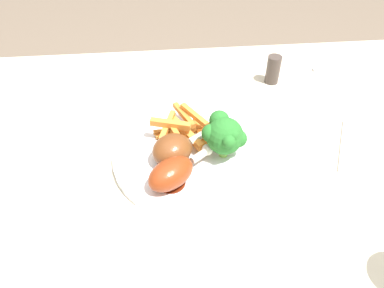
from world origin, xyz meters
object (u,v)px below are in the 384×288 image
object	(u,v)px
carrot_fries_pile	(184,128)
chicken_drumstick_far	(174,150)
dining_table	(234,200)
chicken_drumstick_near	(173,172)
fork	(354,70)
broccoli_floret_front	(224,134)
pepper_shaker	(273,70)
dinner_plate	(192,155)

from	to	relation	value
carrot_fries_pile	chicken_drumstick_far	distance (m)	0.06
dining_table	chicken_drumstick_near	bearing A→B (deg)	22.36
carrot_fries_pile	chicken_drumstick_far	xyz separation A→B (m)	(0.02, 0.06, 0.00)
carrot_fries_pile	chicken_drumstick_near	xyz separation A→B (m)	(0.02, 0.10, 0.00)
chicken_drumstick_near	fork	world-z (taller)	chicken_drumstick_near
broccoli_floret_front	fork	distance (m)	0.43
dining_table	broccoli_floret_front	world-z (taller)	broccoli_floret_front
chicken_drumstick_far	pepper_shaker	world-z (taller)	pepper_shaker
broccoli_floret_front	chicken_drumstick_near	size ratio (longest dim) A/B	0.65
dinner_plate	broccoli_floret_front	distance (m)	0.07
dining_table	pepper_shaker	xyz separation A→B (m)	(-0.12, -0.23, 0.14)
carrot_fries_pile	chicken_drumstick_near	bearing A→B (deg)	76.63
chicken_drumstick_near	fork	distance (m)	0.53
pepper_shaker	dining_table	bearing A→B (deg)	63.48
broccoli_floret_front	pepper_shaker	bearing A→B (deg)	-122.32
fork	pepper_shaker	distance (m)	0.21
chicken_drumstick_far	chicken_drumstick_near	bearing A→B (deg)	84.59
broccoli_floret_front	chicken_drumstick_far	xyz separation A→B (m)	(0.08, 0.01, -0.02)
broccoli_floret_front	chicken_drumstick_near	xyz separation A→B (m)	(0.09, 0.05, -0.02)
broccoli_floret_front	chicken_drumstick_near	distance (m)	0.11
chicken_drumstick_far	pepper_shaker	xyz separation A→B (m)	(-0.23, -0.23, -0.00)
dining_table	carrot_fries_pile	bearing A→B (deg)	-32.89
fork	pepper_shaker	size ratio (longest dim) A/B	3.07
carrot_fries_pile	fork	bearing A→B (deg)	-153.51
carrot_fries_pile	fork	size ratio (longest dim) A/B	0.71
fork	chicken_drumstick_near	bearing A→B (deg)	-139.12
dinner_plate	fork	bearing A→B (deg)	-148.31
carrot_fries_pile	chicken_drumstick_far	size ratio (longest dim) A/B	1.16
chicken_drumstick_far	pepper_shaker	size ratio (longest dim) A/B	1.90
fork	dinner_plate	bearing A→B (deg)	-142.86
dining_table	chicken_drumstick_near	distance (m)	0.19
chicken_drumstick_near	carrot_fries_pile	bearing A→B (deg)	-103.37
dinner_plate	chicken_drumstick_far	distance (m)	0.05
dining_table	chicken_drumstick_far	size ratio (longest dim) A/B	9.45
fork	chicken_drumstick_far	bearing A→B (deg)	-143.19
chicken_drumstick_far	carrot_fries_pile	bearing A→B (deg)	-109.48
carrot_fries_pile	chicken_drumstick_far	world-z (taller)	chicken_drumstick_far
dinner_plate	broccoli_floret_front	xyz separation A→B (m)	(-0.05, 0.01, 0.05)
chicken_drumstick_far	fork	xyz separation A→B (m)	(-0.43, -0.26, -0.03)
dinner_plate	pepper_shaker	size ratio (longest dim) A/B	4.37
broccoli_floret_front	carrot_fries_pile	bearing A→B (deg)	-38.90
chicken_drumstick_near	pepper_shaker	size ratio (longest dim) A/B	1.94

